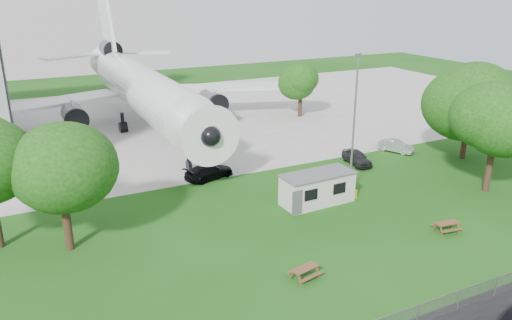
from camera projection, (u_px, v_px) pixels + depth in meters
name	position (u px, v px, depth m)	size (l,w,h in m)	color
ground	(306.00, 250.00, 34.22)	(160.00, 160.00, 0.00)	#275E1C
concrete_apron	(155.00, 122.00, 66.33)	(120.00, 46.00, 0.03)	#B7B7B2
airliner	(141.00, 87.00, 61.94)	(46.36, 47.73, 17.69)	white
site_cabin	(317.00, 188.00, 41.20)	(6.80, 2.94, 2.62)	beige
picnic_west	(305.00, 278.00, 30.88)	(1.80, 1.50, 0.76)	brown
picnic_east	(446.00, 232.00, 36.71)	(1.80, 1.50, 0.76)	brown
lamp_mast	(354.00, 129.00, 40.92)	(0.16, 0.16, 12.00)	slate
tree_west_small	(60.00, 171.00, 32.45)	(7.18, 7.18, 9.35)	#382619
tree_east_front	(497.00, 118.00, 41.85)	(7.56, 7.56, 10.41)	#382619
tree_east_back	(470.00, 101.00, 50.38)	(8.74, 8.74, 10.50)	#382619
tree_far_apron	(301.00, 82.00, 67.41)	(5.86, 5.86, 7.80)	#382619
car_ne_hatch	(357.00, 158.00, 50.39)	(1.67, 4.14, 1.41)	black
car_ne_sedan	(396.00, 146.00, 54.12)	(1.36, 3.89, 1.28)	#B6BABF
car_apron_van	(209.00, 172.00, 46.58)	(1.97, 4.85, 1.41)	black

